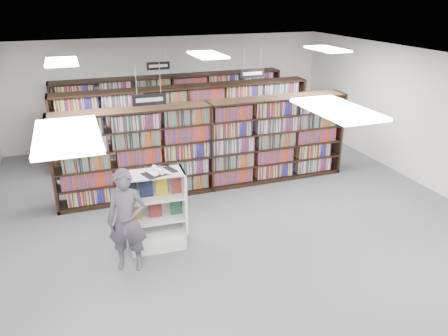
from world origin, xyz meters
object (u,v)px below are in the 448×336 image
object	(u,v)px
shopper	(127,221)
bookshelf_row_near	(209,147)
endcap_display	(156,222)
open_book	(159,171)

from	to	relation	value
shopper	bookshelf_row_near	bearing A→B (deg)	70.04
shopper	endcap_display	bearing A→B (deg)	62.92
bookshelf_row_near	open_book	size ratio (longest dim) A/B	10.68
open_book	shopper	size ratio (longest dim) A/B	0.36
bookshelf_row_near	endcap_display	world-z (taller)	bookshelf_row_near
endcap_display	shopper	world-z (taller)	shopper
endcap_display	open_book	bearing A→B (deg)	-43.34
endcap_display	shopper	distance (m)	0.88
endcap_display	shopper	xyz separation A→B (m)	(-0.57, -0.52, 0.41)
endcap_display	shopper	size ratio (longest dim) A/B	0.83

